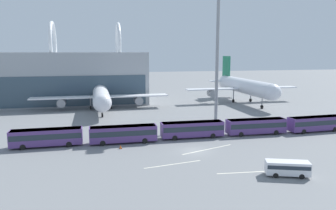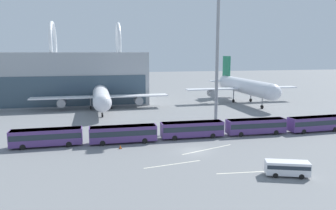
{
  "view_description": "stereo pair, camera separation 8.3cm",
  "coord_description": "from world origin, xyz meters",
  "px_view_note": "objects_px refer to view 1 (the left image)",
  "views": [
    {
      "loc": [
        -15.95,
        -51.07,
        16.61
      ],
      "look_at": [
        0.86,
        24.53,
        4.0
      ],
      "focal_mm": 35.0,
      "sensor_mm": 36.0,
      "label": 1
    },
    {
      "loc": [
        -15.87,
        -51.09,
        16.61
      ],
      "look_at": [
        0.86,
        24.53,
        4.0
      ],
      "focal_mm": 35.0,
      "sensor_mm": 36.0,
      "label": 2
    }
  ],
  "objects_px": {
    "airliner_at_gate_far": "(244,86)",
    "shuttle_bus_0": "(47,136)",
    "shuttle_bus_2": "(192,128)",
    "airliner_at_gate_near": "(101,94)",
    "traffic_cone_1": "(120,147)",
    "service_van_foreground": "(287,167)",
    "shuttle_bus_3": "(256,125)",
    "shuttle_bus_4": "(316,123)",
    "floodlight_mast": "(217,45)",
    "shuttle_bus_1": "(123,133)"
  },
  "relations": [
    {
      "from": "traffic_cone_1",
      "to": "shuttle_bus_2",
      "type": "bearing_deg",
      "value": 16.91
    },
    {
      "from": "airliner_at_gate_far",
      "to": "service_van_foreground",
      "type": "height_order",
      "value": "airliner_at_gate_far"
    },
    {
      "from": "shuttle_bus_2",
      "to": "shuttle_bus_0",
      "type": "bearing_deg",
      "value": -178.82
    },
    {
      "from": "airliner_at_gate_far",
      "to": "shuttle_bus_0",
      "type": "xyz_separation_m",
      "value": [
        -56.34,
        -39.95,
        -3.64
      ]
    },
    {
      "from": "shuttle_bus_4",
      "to": "floodlight_mast",
      "type": "xyz_separation_m",
      "value": [
        -17.39,
        12.82,
        16.21
      ]
    },
    {
      "from": "airliner_at_gate_near",
      "to": "traffic_cone_1",
      "type": "xyz_separation_m",
      "value": [
        2.47,
        -40.61,
        -4.12
      ]
    },
    {
      "from": "shuttle_bus_0",
      "to": "airliner_at_gate_far",
      "type": "bearing_deg",
      "value": 34.54
    },
    {
      "from": "shuttle_bus_0",
      "to": "service_van_foreground",
      "type": "relative_size",
      "value": 2.02
    },
    {
      "from": "shuttle_bus_2",
      "to": "shuttle_bus_1",
      "type": "bearing_deg",
      "value": -176.15
    },
    {
      "from": "airliner_at_gate_near",
      "to": "traffic_cone_1",
      "type": "distance_m",
      "value": 40.9
    },
    {
      "from": "shuttle_bus_0",
      "to": "service_van_foreground",
      "type": "height_order",
      "value": "shuttle_bus_0"
    },
    {
      "from": "shuttle_bus_0",
      "to": "floodlight_mast",
      "type": "height_order",
      "value": "floodlight_mast"
    },
    {
      "from": "airliner_at_gate_near",
      "to": "shuttle_bus_2",
      "type": "distance_m",
      "value": 40.03
    },
    {
      "from": "shuttle_bus_2",
      "to": "traffic_cone_1",
      "type": "height_order",
      "value": "shuttle_bus_2"
    },
    {
      "from": "airliner_at_gate_far",
      "to": "shuttle_bus_2",
      "type": "xyz_separation_m",
      "value": [
        -29.49,
        -39.72,
        -3.64
      ]
    },
    {
      "from": "airliner_at_gate_far",
      "to": "shuttle_bus_4",
      "type": "distance_m",
      "value": 40.65
    },
    {
      "from": "shuttle_bus_0",
      "to": "shuttle_bus_1",
      "type": "distance_m",
      "value": 13.44
    },
    {
      "from": "airliner_at_gate_far",
      "to": "service_van_foreground",
      "type": "xyz_separation_m",
      "value": [
        -22.72,
        -61.7,
        -4.27
      ]
    },
    {
      "from": "airliner_at_gate_near",
      "to": "traffic_cone_1",
      "type": "height_order",
      "value": "airliner_at_gate_near"
    },
    {
      "from": "shuttle_bus_4",
      "to": "traffic_cone_1",
      "type": "relative_size",
      "value": 18.59
    },
    {
      "from": "airliner_at_gate_near",
      "to": "airliner_at_gate_far",
      "type": "xyz_separation_m",
      "value": [
        46.22,
        3.45,
        1.06
      ]
    },
    {
      "from": "shuttle_bus_0",
      "to": "shuttle_bus_4",
      "type": "xyz_separation_m",
      "value": [
        53.71,
        -0.46,
        0.0
      ]
    },
    {
      "from": "shuttle_bus_0",
      "to": "shuttle_bus_3",
      "type": "xyz_separation_m",
      "value": [
        40.28,
        -0.0,
        0.0
      ]
    },
    {
      "from": "airliner_at_gate_far",
      "to": "shuttle_bus_2",
      "type": "bearing_deg",
      "value": -37.41
    },
    {
      "from": "shuttle_bus_3",
      "to": "shuttle_bus_4",
      "type": "bearing_deg",
      "value": -1.13
    },
    {
      "from": "traffic_cone_1",
      "to": "shuttle_bus_1",
      "type": "bearing_deg",
      "value": 76.97
    },
    {
      "from": "shuttle_bus_1",
      "to": "service_van_foreground",
      "type": "bearing_deg",
      "value": -46.2
    },
    {
      "from": "shuttle_bus_2",
      "to": "traffic_cone_1",
      "type": "distance_m",
      "value": 14.98
    },
    {
      "from": "shuttle_bus_3",
      "to": "shuttle_bus_0",
      "type": "bearing_deg",
      "value": -179.2
    },
    {
      "from": "airliner_at_gate_far",
      "to": "floodlight_mast",
      "type": "bearing_deg",
      "value": -36.8
    },
    {
      "from": "floodlight_mast",
      "to": "traffic_cone_1",
      "type": "bearing_deg",
      "value": -145.22
    },
    {
      "from": "airliner_at_gate_far",
      "to": "shuttle_bus_2",
      "type": "distance_m",
      "value": 49.61
    },
    {
      "from": "floodlight_mast",
      "to": "traffic_cone_1",
      "type": "height_order",
      "value": "floodlight_mast"
    },
    {
      "from": "airliner_at_gate_near",
      "to": "airliner_at_gate_far",
      "type": "relative_size",
      "value": 1.01
    },
    {
      "from": "airliner_at_gate_near",
      "to": "service_van_foreground",
      "type": "bearing_deg",
      "value": 21.75
    },
    {
      "from": "shuttle_bus_2",
      "to": "service_van_foreground",
      "type": "bearing_deg",
      "value": -72.18
    },
    {
      "from": "floodlight_mast",
      "to": "traffic_cone_1",
      "type": "relative_size",
      "value": 47.22
    },
    {
      "from": "shuttle_bus_3",
      "to": "airliner_at_gate_near",
      "type": "bearing_deg",
      "value": 130.37
    },
    {
      "from": "shuttle_bus_3",
      "to": "floodlight_mast",
      "type": "xyz_separation_m",
      "value": [
        -3.96,
        12.37,
        16.21
      ]
    },
    {
      "from": "service_van_foreground",
      "to": "floodlight_mast",
      "type": "xyz_separation_m",
      "value": [
        2.7,
        34.12,
        16.84
      ]
    },
    {
      "from": "airliner_at_gate_near",
      "to": "shuttle_bus_3",
      "type": "relative_size",
      "value": 3.21
    },
    {
      "from": "shuttle_bus_3",
      "to": "floodlight_mast",
      "type": "distance_m",
      "value": 20.77
    },
    {
      "from": "shuttle_bus_1",
      "to": "floodlight_mast",
      "type": "bearing_deg",
      "value": 29.6
    },
    {
      "from": "airliner_at_gate_far",
      "to": "shuttle_bus_2",
      "type": "relative_size",
      "value": 3.19
    },
    {
      "from": "airliner_at_gate_near",
      "to": "shuttle_bus_4",
      "type": "height_order",
      "value": "airliner_at_gate_near"
    },
    {
      "from": "airliner_at_gate_near",
      "to": "shuttle_bus_4",
      "type": "relative_size",
      "value": 3.19
    },
    {
      "from": "shuttle_bus_0",
      "to": "floodlight_mast",
      "type": "bearing_deg",
      "value": 18.0
    },
    {
      "from": "shuttle_bus_1",
      "to": "shuttle_bus_3",
      "type": "distance_m",
      "value": 26.86
    },
    {
      "from": "airliner_at_gate_near",
      "to": "shuttle_bus_0",
      "type": "height_order",
      "value": "airliner_at_gate_near"
    },
    {
      "from": "shuttle_bus_0",
      "to": "shuttle_bus_3",
      "type": "height_order",
      "value": "same"
    }
  ]
}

